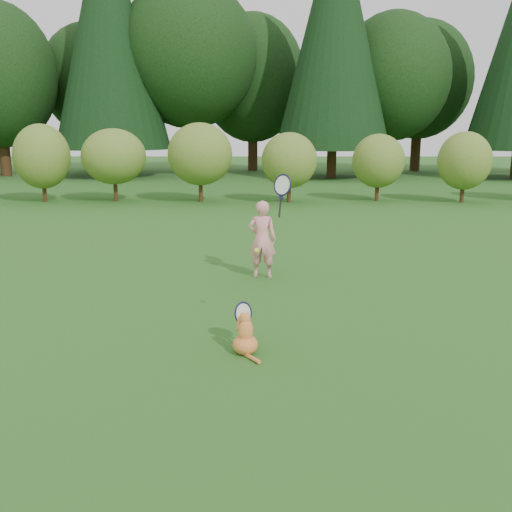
# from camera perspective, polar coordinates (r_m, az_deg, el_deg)

# --- Properties ---
(ground) EXTENTS (100.00, 100.00, 0.00)m
(ground) POSITION_cam_1_polar(r_m,az_deg,el_deg) (7.59, -1.57, -6.47)
(ground) COLOR #1F5116
(ground) RESTS_ON ground
(shrub_row) EXTENTS (28.00, 3.00, 2.80)m
(shrub_row) POSITION_cam_1_polar(r_m,az_deg,el_deg) (20.21, -0.30, 9.41)
(shrub_row) COLOR #566C21
(shrub_row) RESTS_ON ground
(woodland_backdrop) EXTENTS (48.00, 10.00, 15.00)m
(woodland_backdrop) POSITION_cam_1_polar(r_m,az_deg,el_deg) (30.60, -0.05, 21.89)
(woodland_backdrop) COLOR black
(woodland_backdrop) RESTS_ON ground
(child) EXTENTS (0.77, 0.51, 1.97)m
(child) POSITION_cam_1_polar(r_m,az_deg,el_deg) (9.65, 0.68, 1.87)
(child) COLOR pink
(child) RESTS_ON ground
(cat) EXTENTS (0.38, 0.68, 0.66)m
(cat) POSITION_cam_1_polar(r_m,az_deg,el_deg) (6.46, -1.09, -7.56)
(cat) COLOR orange
(cat) RESTS_ON ground
(tennis_ball) EXTENTS (0.07, 0.07, 0.07)m
(tennis_ball) POSITION_cam_1_polar(r_m,az_deg,el_deg) (7.19, 0.04, 0.55)
(tennis_ball) COLOR #CEE91B
(tennis_ball) RESTS_ON ground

